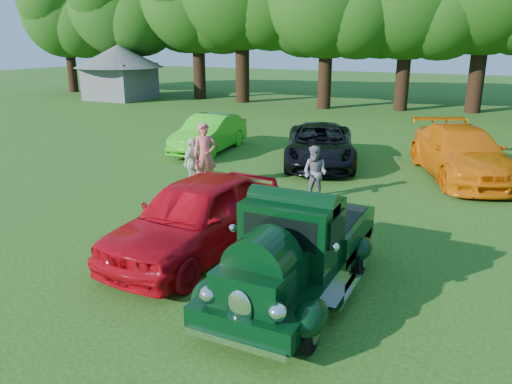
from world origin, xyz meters
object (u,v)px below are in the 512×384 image
at_px(back_car_orange, 462,153).
at_px(gazebo, 119,66).
at_px(red_convertible, 197,216).
at_px(spectator_grey, 315,173).
at_px(back_car_black, 320,145).
at_px(spectator_pink, 205,156).
at_px(back_car_lime, 209,134).
at_px(spectator_white, 192,163).
at_px(hero_pickup, 296,252).

distance_m(back_car_orange, gazebo, 27.47).
relative_size(red_convertible, spectator_grey, 3.16).
distance_m(red_convertible, back_car_black, 8.49).
xyz_separation_m(red_convertible, spectator_pink, (-2.38, 4.18, 0.17)).
bearing_deg(back_car_lime, back_car_black, -6.92).
relative_size(back_car_black, spectator_white, 3.34).
bearing_deg(hero_pickup, back_car_orange, 78.49).
height_order(back_car_lime, spectator_white, spectator_white).
bearing_deg(hero_pickup, back_car_lime, 128.59).
bearing_deg(back_car_lime, hero_pickup, -57.36).
distance_m(spectator_grey, spectator_white, 3.75).
bearing_deg(back_car_black, gazebo, 128.40).
bearing_deg(red_convertible, back_car_lime, 123.03).
xyz_separation_m(hero_pickup, gazebo, (-22.60, 21.78, 1.62)).
height_order(hero_pickup, spectator_white, hero_pickup).
height_order(spectator_grey, gazebo, gazebo).
bearing_deg(gazebo, spectator_white, -44.48).
distance_m(hero_pickup, spectator_white, 7.07).
bearing_deg(spectator_grey, hero_pickup, -59.27).
bearing_deg(spectator_white, back_car_black, -33.43).
distance_m(back_car_orange, spectator_pink, 8.27).
bearing_deg(hero_pickup, spectator_pink, 134.97).
bearing_deg(back_car_lime, back_car_orange, -4.37).
bearing_deg(gazebo, back_car_black, -32.33).
xyz_separation_m(hero_pickup, back_car_black, (-2.74, 9.21, -0.07)).
height_order(back_car_black, spectator_grey, spectator_grey).
height_order(back_car_lime, spectator_grey, spectator_grey).
bearing_deg(spectator_grey, red_convertible, -87.65).
xyz_separation_m(red_convertible, back_car_black, (-0.23, 8.48, -0.11)).
relative_size(hero_pickup, red_convertible, 0.96).
bearing_deg(gazebo, back_car_lime, -39.43).
bearing_deg(back_car_orange, spectator_pink, -169.05).
relative_size(back_car_black, spectator_pink, 2.59).
height_order(hero_pickup, back_car_lime, hero_pickup).
distance_m(hero_pickup, back_car_lime, 11.89).
bearing_deg(spectator_white, spectator_pink, -69.60).
relative_size(red_convertible, spectator_white, 3.13).
xyz_separation_m(hero_pickup, spectator_grey, (-1.54, 5.27, -0.02)).
distance_m(back_car_lime, spectator_pink, 5.07).
distance_m(red_convertible, gazebo, 29.14).
height_order(red_convertible, back_car_lime, red_convertible).
relative_size(spectator_grey, gazebo, 0.24).
bearing_deg(gazebo, hero_pickup, -43.94).
relative_size(hero_pickup, back_car_lime, 1.06).
relative_size(back_car_lime, spectator_grey, 2.87).
bearing_deg(red_convertible, spectator_white, 127.54).
height_order(back_car_black, gazebo, gazebo).
bearing_deg(back_car_orange, red_convertible, -140.04).
bearing_deg(gazebo, back_car_orange, -26.48).
height_order(back_car_lime, gazebo, gazebo).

